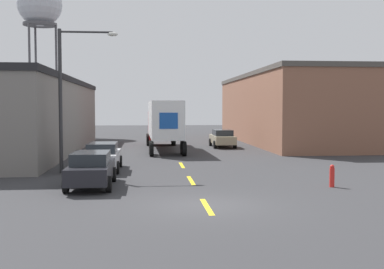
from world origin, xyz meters
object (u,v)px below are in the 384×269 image
(semi_truck, at_px, (164,121))
(parked_car_left_near, at_px, (91,169))
(water_tower, at_px, (40,6))
(fire_hydrant, at_px, (332,176))
(parked_car_right_far, at_px, (222,138))
(street_lamp, at_px, (68,88))
(parked_car_left_far, at_px, (103,156))

(semi_truck, distance_m, parked_car_left_near, 19.21)
(water_tower, bearing_deg, fire_hydrant, -62.86)
(semi_truck, bearing_deg, parked_car_right_far, 21.10)
(parked_car_right_far, bearing_deg, fire_hydrant, -86.13)
(street_lamp, bearing_deg, water_tower, 104.15)
(semi_truck, xyz_separation_m, street_lamp, (-5.63, -13.90, 2.19))
(parked_car_left_far, xyz_separation_m, street_lamp, (-1.74, -0.78, 3.76))
(parked_car_right_far, height_order, parked_car_left_near, same)
(semi_truck, bearing_deg, parked_car_left_near, -102.98)
(water_tower, height_order, fire_hydrant, water_tower)
(semi_truck, xyz_separation_m, water_tower, (-14.78, 22.40, 13.96))
(parked_car_left_near, height_order, street_lamp, street_lamp)
(parked_car_left_near, bearing_deg, parked_car_right_far, 66.21)
(parked_car_left_far, height_order, water_tower, water_tower)
(parked_car_right_far, xyz_separation_m, water_tower, (-20.13, 20.20, 15.53))
(parked_car_right_far, bearing_deg, parked_car_left_near, -113.79)
(fire_hydrant, bearing_deg, parked_car_left_near, 174.61)
(street_lamp, bearing_deg, parked_car_left_far, 24.30)
(semi_truck, height_order, fire_hydrant, semi_truck)
(semi_truck, distance_m, street_lamp, 15.16)
(semi_truck, xyz_separation_m, fire_hydrant, (6.83, -19.76, -1.90))
(street_lamp, bearing_deg, parked_car_left_near, -70.30)
(parked_car_right_far, height_order, street_lamp, street_lamp)
(parked_car_left_far, bearing_deg, fire_hydrant, -31.77)
(parked_car_left_far, xyz_separation_m, water_tower, (-10.89, 35.52, 15.53))
(parked_car_right_far, distance_m, parked_car_left_far, 17.89)
(semi_truck, height_order, street_lamp, street_lamp)
(parked_car_right_far, height_order, water_tower, water_tower)
(parked_car_left_far, relative_size, water_tower, 0.25)
(semi_truck, relative_size, street_lamp, 1.68)
(water_tower, distance_m, street_lamp, 39.24)
(parked_car_left_near, distance_m, fire_hydrant, 10.78)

